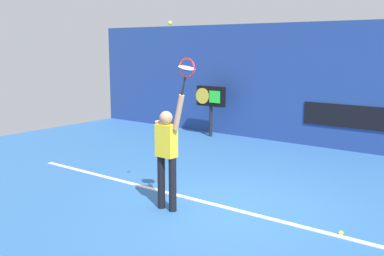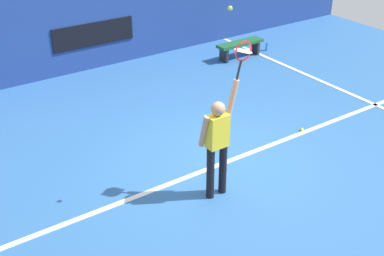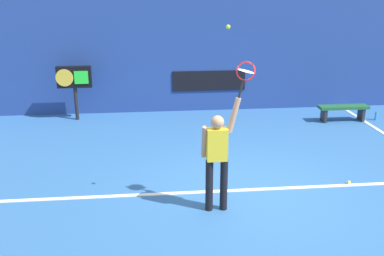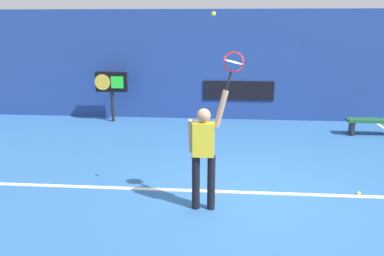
{
  "view_description": "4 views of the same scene",
  "coord_description": "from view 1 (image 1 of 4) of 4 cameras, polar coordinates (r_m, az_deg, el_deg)",
  "views": [
    {
      "loc": [
        4.16,
        -6.37,
        2.75
      ],
      "look_at": [
        -0.51,
        -0.34,
        1.38
      ],
      "focal_mm": 43.08,
      "sensor_mm": 36.0,
      "label": 1
    },
    {
      "loc": [
        -4.87,
        -6.06,
        4.93
      ],
      "look_at": [
        -0.97,
        -0.34,
        1.15
      ],
      "focal_mm": 46.73,
      "sensor_mm": 36.0,
      "label": 2
    },
    {
      "loc": [
        -1.87,
        -7.5,
        3.72
      ],
      "look_at": [
        -1.1,
        -0.06,
        1.28
      ],
      "focal_mm": 41.54,
      "sensor_mm": 36.0,
      "label": 3
    },
    {
      "loc": [
        -0.44,
        -6.58,
        2.96
      ],
      "look_at": [
        -0.99,
        -0.01,
        1.18
      ],
      "focal_mm": 36.35,
      "sensor_mm": 36.0,
      "label": 4
    }
  ],
  "objects": [
    {
      "name": "ground_plane",
      "position": [
        8.09,
        4.36,
        -9.72
      ],
      "size": [
        18.0,
        18.0,
        0.0
      ],
      "primitive_type": "plane",
      "color": "#2D609E"
    },
    {
      "name": "back_wall",
      "position": [
        12.76,
        18.64,
        4.89
      ],
      "size": [
        18.0,
        0.2,
        3.38
      ],
      "primitive_type": "cube",
      "color": "navy",
      "rests_on": "ground_plane"
    },
    {
      "name": "sponsor_banner_center",
      "position": [
        12.74,
        18.26,
        1.43
      ],
      "size": [
        2.2,
        0.03,
        0.6
      ],
      "primitive_type": "cube",
      "color": "black"
    },
    {
      "name": "court_baseline",
      "position": [
        8.05,
        4.17,
        -9.78
      ],
      "size": [
        10.0,
        0.1,
        0.01
      ],
      "primitive_type": "cube",
      "color": "white",
      "rests_on": "ground_plane"
    },
    {
      "name": "tennis_player",
      "position": [
        7.68,
        -3.14,
        -2.91
      ],
      "size": [
        0.62,
        0.31,
        1.98
      ],
      "color": "black",
      "rests_on": "ground_plane"
    },
    {
      "name": "tennis_racket",
      "position": [
        7.22,
        -0.69,
        7.2
      ],
      "size": [
        0.38,
        0.27,
        0.63
      ],
      "color": "black"
    },
    {
      "name": "tennis_ball",
      "position": [
        7.38,
        -2.73,
        12.85
      ],
      "size": [
        0.07,
        0.07,
        0.07
      ],
      "primitive_type": "sphere",
      "color": "#CCE033"
    },
    {
      "name": "scoreboard_clock",
      "position": [
        13.98,
        2.33,
        3.72
      ],
      "size": [
        0.96,
        0.2,
        1.54
      ],
      "color": "black",
      "rests_on": "ground_plane"
    },
    {
      "name": "spare_ball",
      "position": [
        7.27,
        17.98,
        -12.25
      ],
      "size": [
        0.07,
        0.07,
        0.07
      ],
      "primitive_type": "sphere",
      "color": "#CCE033",
      "rests_on": "ground_plane"
    }
  ]
}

